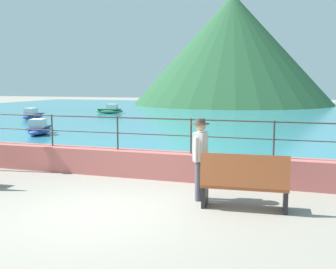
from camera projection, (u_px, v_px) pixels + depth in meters
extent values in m
plane|color=gray|center=(96.00, 214.00, 7.78)|extent=(120.00, 120.00, 0.00)
cube|color=#BC605B|center=(153.00, 165.00, 10.75)|extent=(20.00, 0.56, 0.70)
cylinder|color=#383330|center=(52.00, 130.00, 11.59)|extent=(0.04, 0.04, 0.90)
cylinder|color=#383330|center=(118.00, 133.00, 10.97)|extent=(0.04, 0.04, 0.90)
cylinder|color=#383330|center=(191.00, 136.00, 10.34)|extent=(0.04, 0.04, 0.90)
cylinder|color=#383330|center=(274.00, 139.00, 9.71)|extent=(0.04, 0.04, 0.90)
cylinder|color=#383330|center=(153.00, 119.00, 10.60)|extent=(18.40, 0.04, 0.04)
cylinder|color=#383330|center=(153.00, 135.00, 10.65)|extent=(18.40, 0.03, 0.03)
cube|color=teal|center=(252.00, 115.00, 32.15)|extent=(64.00, 44.32, 0.06)
cone|color=#285633|center=(232.00, 50.00, 47.52)|extent=(23.20, 23.20, 12.73)
cube|color=#9E4C28|center=(244.00, 186.00, 8.07)|extent=(1.73, 0.64, 0.06)
cube|color=#9E4C28|center=(244.00, 171.00, 7.81)|extent=(1.71, 0.27, 0.64)
cube|color=black|center=(205.00, 195.00, 8.29)|extent=(0.11, 0.47, 0.43)
cube|color=black|center=(285.00, 201.00, 7.91)|extent=(0.11, 0.47, 0.43)
cylinder|color=#4C4C56|center=(198.00, 181.00, 8.61)|extent=(0.15, 0.15, 0.86)
cylinder|color=#4C4C56|center=(201.00, 179.00, 8.77)|extent=(0.15, 0.15, 0.86)
cube|color=beige|center=(200.00, 146.00, 8.60)|extent=(0.26, 0.38, 0.60)
cylinder|color=beige|center=(196.00, 150.00, 8.39)|extent=(0.09, 0.09, 0.52)
cylinder|color=beige|center=(204.00, 146.00, 8.82)|extent=(0.09, 0.09, 0.52)
sphere|color=tan|center=(200.00, 126.00, 8.55)|extent=(0.22, 0.22, 0.22)
cylinder|color=#4C4238|center=(201.00, 124.00, 8.54)|extent=(0.38, 0.38, 0.02)
cylinder|color=#4C4238|center=(201.00, 121.00, 8.53)|extent=(0.20, 0.20, 0.10)
ellipsoid|color=#338C59|center=(109.00, 111.00, 33.02)|extent=(2.40, 1.22, 0.36)
cube|color=#1C4D31|center=(109.00, 109.00, 33.01)|extent=(1.93, 1.02, 0.06)
cube|color=silver|center=(112.00, 107.00, 32.93)|extent=(0.88, 0.74, 0.40)
ellipsoid|color=#2D4C9E|center=(33.00, 116.00, 27.95)|extent=(1.16, 2.39, 0.36)
cube|color=navy|center=(33.00, 114.00, 27.93)|extent=(0.97, 1.92, 0.06)
cube|color=silver|center=(31.00, 111.00, 27.66)|extent=(0.72, 0.87, 0.40)
ellipsoid|color=#2D4C9E|center=(40.00, 131.00, 19.48)|extent=(1.62, 2.47, 0.36)
cube|color=navy|center=(40.00, 127.00, 19.46)|extent=(1.34, 1.99, 0.06)
cube|color=silver|center=(38.00, 123.00, 19.18)|extent=(0.86, 0.97, 0.40)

